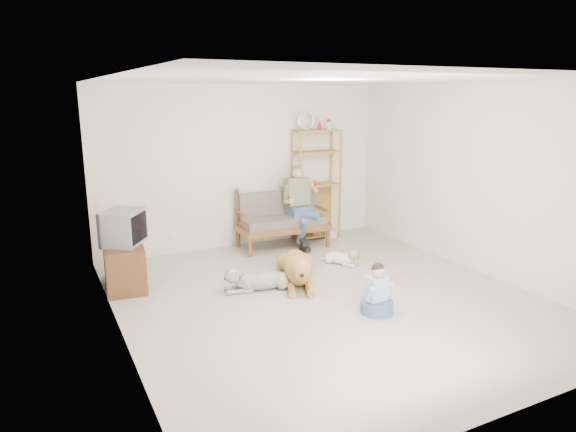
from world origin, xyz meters
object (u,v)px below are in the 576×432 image
etagere (316,183)px  loveseat (281,218)px  tv_stand (124,266)px  golden_retriever (298,268)px

etagere → loveseat: bearing=-165.8°
loveseat → etagere: size_ratio=0.69×
loveseat → tv_stand: bearing=-160.5°
loveseat → golden_retriever: bearing=-104.9°
etagere → tv_stand: 3.71m
golden_retriever → etagere: bearing=76.9°
etagere → tv_stand: bearing=-164.5°
loveseat → golden_retriever: (-0.55, -1.64, -0.29)m
etagere → golden_retriever: 2.41m
loveseat → etagere: bearing=17.8°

